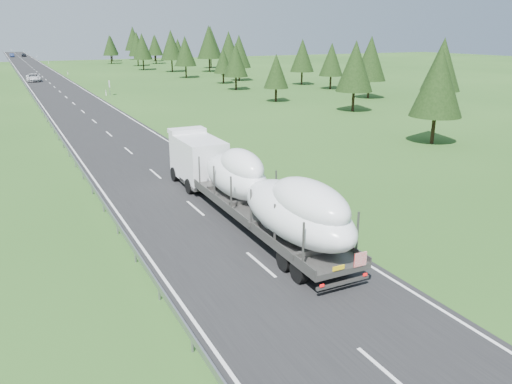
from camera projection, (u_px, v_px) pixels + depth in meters
name	position (u px, v px, depth m)	size (l,w,h in m)	color
ground	(387.00, 373.00, 16.40)	(400.00, 400.00, 0.00)	#264E1A
road_surface	(54.00, 87.00, 101.19)	(10.00, 400.00, 0.02)	black
guardrail	(25.00, 85.00, 98.67)	(0.10, 400.00, 0.76)	slate
marker_posts	(57.00, 67.00, 150.47)	(0.13, 350.08, 1.00)	silver
highway_sign	(109.00, 85.00, 86.79)	(0.08, 0.90, 2.60)	slate
tree_line_right	(228.00, 50.00, 115.78)	(28.58, 253.52, 12.59)	black
boat_truck	(253.00, 186.00, 28.28)	(3.48, 20.83, 4.22)	white
distant_van	(33.00, 78.00, 111.36)	(2.88, 6.26, 1.74)	silver
distant_car_dark	(24.00, 55.00, 220.23)	(1.80, 4.47, 1.52)	black
distant_car_blue	(12.00, 55.00, 216.78)	(1.64, 4.72, 1.55)	#1A274A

